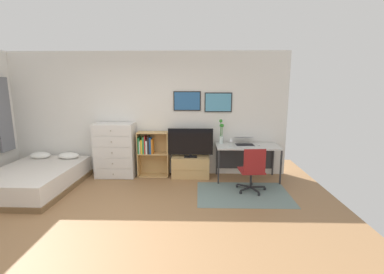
{
  "coord_description": "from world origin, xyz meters",
  "views": [
    {
      "loc": [
        1.13,
        -3.56,
        2.01
      ],
      "look_at": [
        1.0,
        1.5,
        1.02
      ],
      "focal_mm": 25.48,
      "sensor_mm": 36.0,
      "label": 1
    }
  ],
  "objects_px": {
    "bed": "(35,178)",
    "bookshelf": "(150,150)",
    "television": "(191,143)",
    "computer_mouse": "(259,145)",
    "tv_stand": "(191,167)",
    "wine_glass": "(231,140)",
    "laptop": "(244,141)",
    "dresser": "(115,150)",
    "bamboo_vase": "(221,133)",
    "desk": "(247,150)",
    "office_chair": "(253,169)"
  },
  "relations": [
    {
      "from": "dresser",
      "to": "computer_mouse",
      "type": "xyz_separation_m",
      "value": [
        3.09,
        -0.12,
        0.16
      ]
    },
    {
      "from": "bookshelf",
      "to": "tv_stand",
      "type": "height_order",
      "value": "bookshelf"
    },
    {
      "from": "computer_mouse",
      "to": "dresser",
      "type": "bearing_deg",
      "value": 177.81
    },
    {
      "from": "bed",
      "to": "bookshelf",
      "type": "xyz_separation_m",
      "value": [
        2.09,
        0.85,
        0.36
      ]
    },
    {
      "from": "office_chair",
      "to": "bamboo_vase",
      "type": "xyz_separation_m",
      "value": [
        -0.52,
        0.92,
        0.52
      ]
    },
    {
      "from": "dresser",
      "to": "tv_stand",
      "type": "relative_size",
      "value": 1.47
    },
    {
      "from": "tv_stand",
      "to": "wine_glass",
      "type": "relative_size",
      "value": 4.49
    },
    {
      "from": "dresser",
      "to": "laptop",
      "type": "height_order",
      "value": "dresser"
    },
    {
      "from": "bookshelf",
      "to": "laptop",
      "type": "xyz_separation_m",
      "value": [
        2.03,
        -0.08,
        0.23
      ]
    },
    {
      "from": "bookshelf",
      "to": "laptop",
      "type": "distance_m",
      "value": 2.04
    },
    {
      "from": "bamboo_vase",
      "to": "wine_glass",
      "type": "bearing_deg",
      "value": -58.18
    },
    {
      "from": "tv_stand",
      "to": "computer_mouse",
      "type": "relative_size",
      "value": 7.78
    },
    {
      "from": "bamboo_vase",
      "to": "computer_mouse",
      "type": "bearing_deg",
      "value": -14.56
    },
    {
      "from": "dresser",
      "to": "bookshelf",
      "type": "relative_size",
      "value": 1.2
    },
    {
      "from": "bookshelf",
      "to": "computer_mouse",
      "type": "xyz_separation_m",
      "value": [
        2.33,
        -0.19,
        0.18
      ]
    },
    {
      "from": "bookshelf",
      "to": "tv_stand",
      "type": "distance_m",
      "value": 0.95
    },
    {
      "from": "bookshelf",
      "to": "laptop",
      "type": "height_order",
      "value": "bookshelf"
    },
    {
      "from": "bamboo_vase",
      "to": "desk",
      "type": "bearing_deg",
      "value": -11.47
    },
    {
      "from": "wine_glass",
      "to": "desk",
      "type": "bearing_deg",
      "value": 26.01
    },
    {
      "from": "television",
      "to": "bamboo_vase",
      "type": "relative_size",
      "value": 1.82
    },
    {
      "from": "tv_stand",
      "to": "desk",
      "type": "height_order",
      "value": "desk"
    },
    {
      "from": "desk",
      "to": "office_chair",
      "type": "relative_size",
      "value": 1.53
    },
    {
      "from": "television",
      "to": "computer_mouse",
      "type": "distance_m",
      "value": 1.45
    },
    {
      "from": "wine_glass",
      "to": "laptop",
      "type": "bearing_deg",
      "value": 32.62
    },
    {
      "from": "television",
      "to": "bamboo_vase",
      "type": "xyz_separation_m",
      "value": [
        0.66,
        0.09,
        0.2
      ]
    },
    {
      "from": "television",
      "to": "desk",
      "type": "height_order",
      "value": "television"
    },
    {
      "from": "bed",
      "to": "tv_stand",
      "type": "height_order",
      "value": "bed"
    },
    {
      "from": "office_chair",
      "to": "bamboo_vase",
      "type": "distance_m",
      "value": 1.17
    },
    {
      "from": "bookshelf",
      "to": "bamboo_vase",
      "type": "xyz_separation_m",
      "value": [
        1.55,
        0.02,
        0.4
      ]
    },
    {
      "from": "laptop",
      "to": "desk",
      "type": "bearing_deg",
      "value": -15.8
    },
    {
      "from": "television",
      "to": "computer_mouse",
      "type": "xyz_separation_m",
      "value": [
        1.44,
        -0.11,
        -0.01
      ]
    },
    {
      "from": "dresser",
      "to": "desk",
      "type": "xyz_separation_m",
      "value": [
        2.85,
        -0.03,
        0.02
      ]
    },
    {
      "from": "bed",
      "to": "dresser",
      "type": "distance_m",
      "value": 1.59
    },
    {
      "from": "desk",
      "to": "laptop",
      "type": "relative_size",
      "value": 2.99
    },
    {
      "from": "bookshelf",
      "to": "bamboo_vase",
      "type": "relative_size",
      "value": 1.87
    },
    {
      "from": "television",
      "to": "computer_mouse",
      "type": "bearing_deg",
      "value": -4.39
    },
    {
      "from": "television",
      "to": "laptop",
      "type": "xyz_separation_m",
      "value": [
        1.14,
        -0.0,
        0.04
      ]
    },
    {
      "from": "bookshelf",
      "to": "desk",
      "type": "height_order",
      "value": "bookshelf"
    },
    {
      "from": "bed",
      "to": "tv_stand",
      "type": "relative_size",
      "value": 2.5
    },
    {
      "from": "television",
      "to": "bamboo_vase",
      "type": "height_order",
      "value": "bamboo_vase"
    },
    {
      "from": "laptop",
      "to": "wine_glass",
      "type": "xyz_separation_m",
      "value": [
        -0.3,
        -0.19,
        0.07
      ]
    },
    {
      "from": "bed",
      "to": "bookshelf",
      "type": "height_order",
      "value": "bookshelf"
    },
    {
      "from": "bed",
      "to": "wine_glass",
      "type": "height_order",
      "value": "wine_glass"
    },
    {
      "from": "television",
      "to": "office_chair",
      "type": "height_order",
      "value": "television"
    },
    {
      "from": "television",
      "to": "computer_mouse",
      "type": "height_order",
      "value": "television"
    },
    {
      "from": "bookshelf",
      "to": "computer_mouse",
      "type": "bearing_deg",
      "value": -4.56
    },
    {
      "from": "bookshelf",
      "to": "laptop",
      "type": "relative_size",
      "value": 2.25
    },
    {
      "from": "laptop",
      "to": "computer_mouse",
      "type": "relative_size",
      "value": 4.22
    },
    {
      "from": "television",
      "to": "laptop",
      "type": "distance_m",
      "value": 1.14
    },
    {
      "from": "bed",
      "to": "bookshelf",
      "type": "distance_m",
      "value": 2.29
    }
  ]
}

